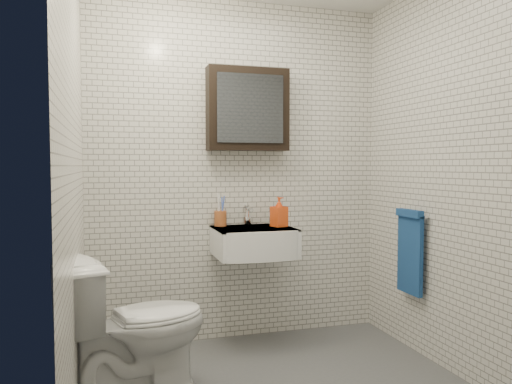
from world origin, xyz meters
TOP-DOWN VIEW (x-y plane):
  - room_shell at (0.00, 0.00)m, footprint 2.22×2.02m
  - washbasin at (0.05, 0.73)m, footprint 0.55×0.50m
  - faucet at (0.05, 0.93)m, footprint 0.06×0.20m
  - mirror_cabinet at (0.05, 0.93)m, footprint 0.60×0.15m
  - towel_rail at (1.04, 0.35)m, footprint 0.09×0.30m
  - toothbrush_cup at (-0.15, 0.94)m, footprint 0.12×0.12m
  - soap_bottle at (0.24, 0.78)m, footprint 0.12×0.12m
  - toilet at (-0.80, 0.19)m, footprint 0.89×0.67m

SIDE VIEW (x-z plane):
  - toilet at x=-0.80m, z-range 0.00..0.81m
  - towel_rail at x=1.04m, z-range 0.43..1.01m
  - washbasin at x=0.05m, z-range 0.66..0.86m
  - toothbrush_cup at x=-0.15m, z-range 0.79..1.03m
  - faucet at x=0.05m, z-range 0.84..0.99m
  - soap_bottle at x=0.24m, z-range 0.85..1.07m
  - room_shell at x=0.00m, z-range 0.21..2.72m
  - mirror_cabinet at x=0.05m, z-range 1.40..2.00m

